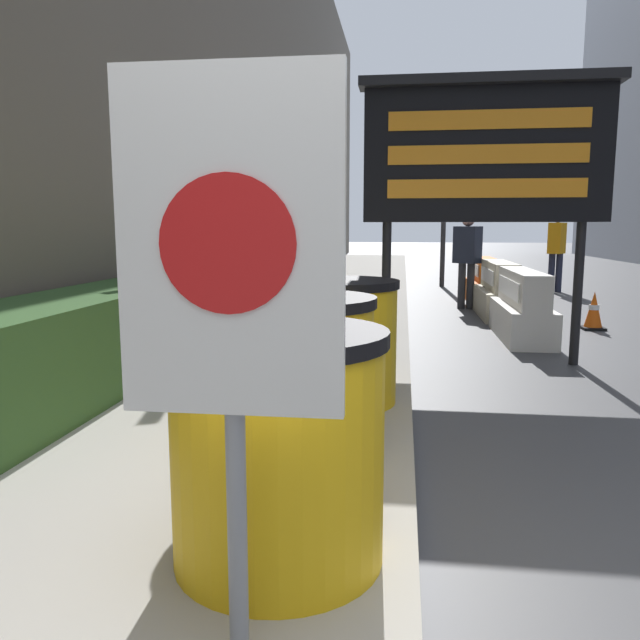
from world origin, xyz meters
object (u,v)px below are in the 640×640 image
pedestrian_passerby (557,245)px  jersey_barrier_cream (499,293)px  jersey_barrier_white (522,309)px  jersey_barrier_orange_far (484,283)px  barrel_drum_back (341,341)px  warning_sign (230,279)px  traffic_light_near_curb (446,161)px  barrel_drum_foreground (278,446)px  message_board (485,153)px  pedestrian_worker (467,253)px  barrel_drum_middle (301,376)px  traffic_cone_near (594,311)px

pedestrian_passerby → jersey_barrier_cream: bearing=5.0°
jersey_barrier_white → jersey_barrier_orange_far: bearing=90.0°
jersey_barrier_white → jersey_barrier_cream: bearing=90.0°
barrel_drum_back → warning_sign: bearing=-90.5°
warning_sign → traffic_light_near_curb: traffic_light_near_curb is taller
barrel_drum_foreground → message_board: bearing=74.1°
pedestrian_worker → warning_sign: bearing=-61.8°
barrel_drum_foreground → jersey_barrier_orange_far: size_ratio=0.57×
message_board → pedestrian_passerby: message_board is taller
jersey_barrier_cream → pedestrian_passerby: size_ratio=1.00×
jersey_barrier_orange_far → pedestrian_worker: pedestrian_worker is taller
barrel_drum_middle → message_board: bearing=67.9°
warning_sign → jersey_barrier_cream: warning_sign is taller
warning_sign → barrel_drum_middle: bearing=93.0°
jersey_barrier_cream → jersey_barrier_orange_far: jersey_barrier_cream is taller
barrel_drum_foreground → barrel_drum_back: 2.30m
traffic_light_near_curb → traffic_cone_near: bearing=-74.3°
barrel_drum_middle → traffic_cone_near: barrel_drum_middle is taller
barrel_drum_back → jersey_barrier_orange_far: barrel_drum_back is taller
message_board → jersey_barrier_cream: size_ratio=1.66×
jersey_barrier_orange_far → traffic_light_near_curb: (-0.61, 3.26, 2.67)m
message_board → pedestrian_worker: (0.31, 4.63, -1.24)m
barrel_drum_back → jersey_barrier_white: barrel_drum_back is taller
traffic_cone_near → barrel_drum_back: bearing=-123.7°
jersey_barrier_cream → barrel_drum_back: bearing=-108.8°
barrel_drum_middle → warning_sign: warning_sign is taller
barrel_drum_middle → traffic_light_near_curb: size_ratio=0.22×
barrel_drum_foreground → traffic_cone_near: (3.24, 7.12, -0.36)m
jersey_barrier_cream → jersey_barrier_orange_far: bearing=90.0°
barrel_drum_back → pedestrian_passerby: pedestrian_passerby is taller
barrel_drum_back → traffic_cone_near: 5.81m
barrel_drum_back → jersey_barrier_cream: size_ratio=0.51×
warning_sign → pedestrian_passerby: (3.95, 13.20, -0.27)m
traffic_light_near_curb → pedestrian_passerby: (2.49, -0.92, -1.99)m
barrel_drum_back → jersey_barrier_orange_far: (2.04, 7.93, -0.24)m
traffic_light_near_curb → pedestrian_worker: (0.17, -4.24, -2.05)m
barrel_drum_middle → jersey_barrier_orange_far: (2.16, 9.08, -0.24)m
barrel_drum_back → message_board: (1.29, 2.33, 1.62)m
barrel_drum_back → traffic_light_near_curb: traffic_light_near_curb is taller
warning_sign → pedestrian_passerby: warning_sign is taller
jersey_barrier_white → traffic_cone_near: (1.18, 0.90, -0.13)m
warning_sign → jersey_barrier_cream: (2.06, 8.92, -0.94)m
traffic_light_near_curb → pedestrian_worker: traffic_light_near_curb is taller
barrel_drum_foreground → jersey_barrier_cream: bearing=76.1°
jersey_barrier_orange_far → barrel_drum_back: bearing=-104.4°
traffic_cone_near → barrel_drum_foreground: bearing=-114.5°
jersey_barrier_cream → traffic_cone_near: 1.67m
jersey_barrier_orange_far → barrel_drum_foreground: bearing=-101.4°
barrel_drum_back → pedestrian_worker: bearing=77.0°
barrel_drum_foreground → barrel_drum_back: size_ratio=1.00×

